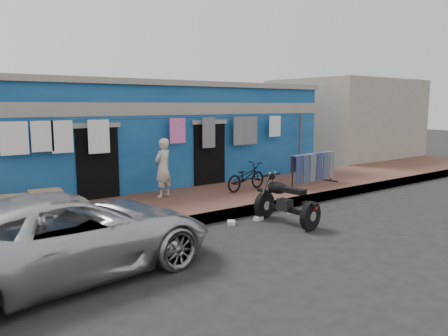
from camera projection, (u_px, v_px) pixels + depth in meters
ground at (281, 233)px, 9.13m from camera, size 80.00×80.00×0.00m
sidewalk at (201, 202)px, 11.48m from camera, size 28.00×3.00×0.25m
curb at (235, 213)px, 10.34m from camera, size 28.00×0.10×0.25m
building at (134, 135)px, 14.42m from camera, size 12.20×5.20×3.36m
neighbor_right at (345, 121)px, 20.93m from camera, size 6.00×5.00×3.80m
clothesline at (165, 136)px, 12.03m from camera, size 10.06×0.06×2.10m
car at (67, 234)px, 6.78m from camera, size 5.03×2.69×1.36m
seated_person at (163, 168)px, 11.45m from camera, size 0.66×0.55×1.55m
bicycle at (246, 174)px, 12.37m from camera, size 1.53×0.72×0.95m
motorcycle at (286, 200)px, 9.76m from camera, size 0.88×1.78×1.09m
charpoy at (28, 207)px, 9.15m from camera, size 2.06×1.52×0.58m
jeans_rack at (313, 169)px, 13.16m from camera, size 2.17×0.87×1.00m
litter_a at (258, 219)px, 10.14m from camera, size 0.21×0.18×0.09m
litter_b at (290, 212)px, 10.77m from camera, size 0.15×0.17×0.07m
litter_c at (231, 223)px, 9.79m from camera, size 0.25×0.27×0.08m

